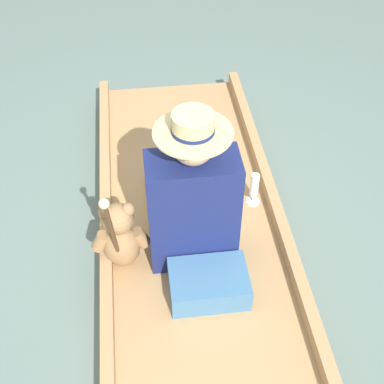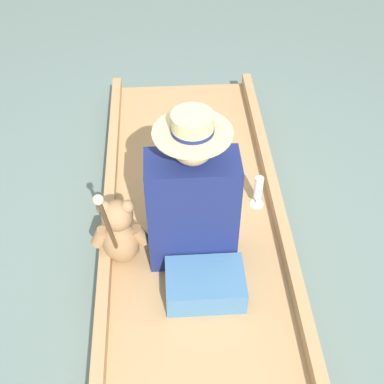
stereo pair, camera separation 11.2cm
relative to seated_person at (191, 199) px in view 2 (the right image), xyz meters
The scene contains 7 objects.
ground_plane 0.46m from the seated_person, 64.45° to the left, with size 16.00×16.00×0.00m, color slate.
punt_boat 0.39m from the seated_person, 64.45° to the left, with size 1.02×2.94×0.22m.
seat_cushion 0.43m from the seated_person, 82.25° to the right, with size 0.39×0.27×0.14m.
seated_person is the anchor object (origin of this frame).
teddy_bear 0.40m from the seated_person, 164.88° to the right, with size 0.30×0.18×0.43m.
wine_glass 0.51m from the seated_person, 32.58° to the left, with size 0.08×0.08×0.21m.
walking_cane 0.51m from the seated_person, 142.59° to the right, with size 0.04×0.38×0.81m.
Camera 2 is at (-0.14, -1.94, 2.37)m, focal length 50.00 mm.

